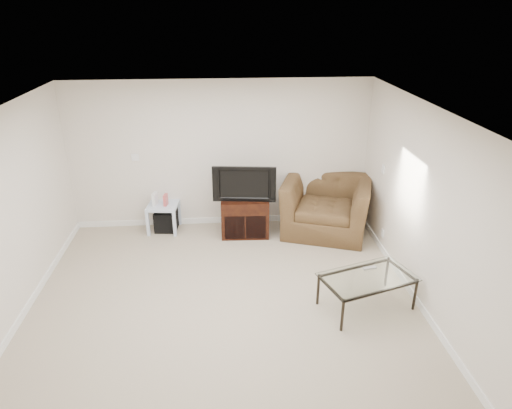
{
  "coord_description": "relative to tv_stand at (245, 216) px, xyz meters",
  "views": [
    {
      "loc": [
        0.03,
        -4.83,
        3.57
      ],
      "look_at": [
        0.5,
        1.2,
        0.9
      ],
      "focal_mm": 32.0,
      "sensor_mm": 36.0,
      "label": 1
    }
  ],
  "objects": [
    {
      "name": "plate_back",
      "position": [
        -1.78,
        0.44,
        0.93
      ],
      "size": [
        0.12,
        0.02,
        0.12
      ],
      "primitive_type": "cube",
      "color": "white",
      "rests_on": "wall_back"
    },
    {
      "name": "coffee_table",
      "position": [
        1.42,
        -2.17,
        -0.1
      ],
      "size": [
        1.29,
        0.98,
        0.45
      ],
      "primitive_type": null,
      "rotation": [
        0.0,
        0.0,
        0.32
      ],
      "color": "black",
      "rests_on": "floor"
    },
    {
      "name": "remote",
      "position": [
        1.5,
        -1.99,
        0.14
      ],
      "size": [
        0.19,
        0.08,
        0.02
      ],
      "primitive_type": "cube",
      "rotation": [
        0.0,
        0.0,
        0.16
      ],
      "color": "#B2B2B7",
      "rests_on": "coffee_table"
    },
    {
      "name": "recliner",
      "position": [
        1.37,
        0.0,
        0.29
      ],
      "size": [
        1.63,
        1.32,
        1.23
      ],
      "primitive_type": "imported",
      "rotation": [
        0.0,
        0.0,
        -0.34
      ],
      "color": "brown",
      "rests_on": "floor"
    },
    {
      "name": "plate_right_outlet",
      "position": [
        2.11,
        -0.75,
        -0.02
      ],
      "size": [
        0.02,
        0.08,
        0.12
      ],
      "primitive_type": "cube",
      "color": "white",
      "rests_on": "wall_right"
    },
    {
      "name": "wall_left",
      "position": [
        -2.88,
        -2.05,
        0.93
      ],
      "size": [
        0.02,
        5.0,
        2.5
      ],
      "primitive_type": "cube",
      "color": "silver",
      "rests_on": "ground"
    },
    {
      "name": "subwoofer",
      "position": [
        -1.34,
        0.25,
        -0.16
      ],
      "size": [
        0.39,
        0.39,
        0.36
      ],
      "primitive_type": "cube",
      "rotation": [
        0.0,
        0.0,
        -0.09
      ],
      "color": "black",
      "rests_on": "floor"
    },
    {
      "name": "floor",
      "position": [
        -0.38,
        -2.05,
        -0.32
      ],
      "size": [
        5.0,
        5.0,
        0.0
      ],
      "primitive_type": "plane",
      "color": "tan",
      "rests_on": "ground"
    },
    {
      "name": "plate_right_switch",
      "position": [
        2.11,
        -0.45,
        0.93
      ],
      "size": [
        0.02,
        0.09,
        0.13
      ],
      "primitive_type": "cube",
      "color": "white",
      "rests_on": "wall_right"
    },
    {
      "name": "wall_right",
      "position": [
        2.12,
        -2.05,
        0.93
      ],
      "size": [
        0.02,
        5.0,
        2.5
      ],
      "primitive_type": "cube",
      "color": "silver",
      "rests_on": "ground"
    },
    {
      "name": "television",
      "position": [
        -0.0,
        -0.03,
        0.62
      ],
      "size": [
        0.96,
        0.3,
        0.59
      ],
      "primitive_type": "imported",
      "rotation": [
        0.0,
        0.0,
        -0.12
      ],
      "color": "black",
      "rests_on": "tv_stand"
    },
    {
      "name": "tv_stand",
      "position": [
        0.0,
        0.0,
        0.0
      ],
      "size": [
        0.8,
        0.57,
        0.65
      ],
      "primitive_type": null,
      "rotation": [
        0.0,
        0.0,
        -0.04
      ],
      "color": "black",
      "rests_on": "floor"
    },
    {
      "name": "side_table",
      "position": [
        -1.37,
        0.23,
        -0.09
      ],
      "size": [
        0.55,
        0.55,
        0.48
      ],
      "primitive_type": null,
      "rotation": [
        0.0,
        0.0,
        -0.11
      ],
      "color": "silver",
      "rests_on": "floor"
    },
    {
      "name": "dvd_player",
      "position": [
        -0.0,
        -0.04,
        0.22
      ],
      "size": [
        0.41,
        0.3,
        0.06
      ],
      "primitive_type": "cube",
      "rotation": [
        0.0,
        0.0,
        -0.04
      ],
      "color": "black",
      "rests_on": "tv_stand"
    },
    {
      "name": "ceiling",
      "position": [
        -0.38,
        -2.05,
        2.18
      ],
      "size": [
        5.0,
        5.0,
        0.0
      ],
      "primitive_type": "plane",
      "color": "white",
      "rests_on": "ground"
    },
    {
      "name": "game_console",
      "position": [
        -1.49,
        0.22,
        0.26
      ],
      "size": [
        0.08,
        0.17,
        0.22
      ],
      "primitive_type": "cube",
      "rotation": [
        0.0,
        0.0,
        -0.23
      ],
      "color": "white",
      "rests_on": "side_table"
    },
    {
      "name": "wall_back",
      "position": [
        -0.38,
        0.45,
        0.93
      ],
      "size": [
        5.0,
        0.02,
        2.5
      ],
      "primitive_type": "cube",
      "color": "silver",
      "rests_on": "ground"
    },
    {
      "name": "game_case",
      "position": [
        -1.31,
        0.2,
        0.25
      ],
      "size": [
        0.07,
        0.15,
        0.19
      ],
      "primitive_type": "cube",
      "rotation": [
        0.0,
        0.0,
        -0.16
      ],
      "color": "#CC4C4C",
      "rests_on": "side_table"
    }
  ]
}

